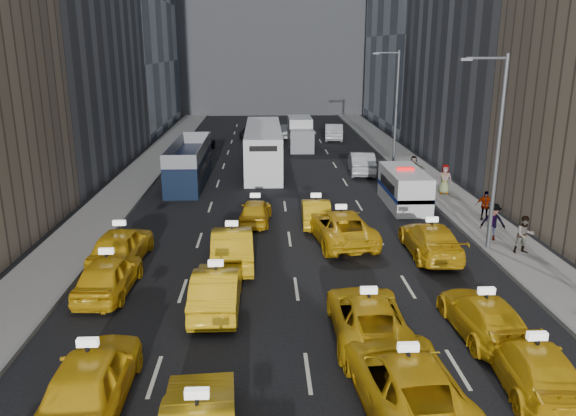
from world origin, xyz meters
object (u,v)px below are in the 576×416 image
double_decker (189,163)px  box_truck (300,134)px  nypd_van (404,188)px  city_bus (263,148)px

double_decker → box_truck: box_truck is taller
nypd_van → box_truck: box_truck is taller
nypd_van → box_truck: (-4.99, 20.09, 0.32)m
double_decker → city_bus: size_ratio=0.77×
nypd_van → city_bus: (-8.46, 11.04, 0.57)m
city_bus → double_decker: bearing=-138.2°
nypd_van → double_decker: 15.18m
double_decker → box_truck: bearing=61.3°
nypd_van → double_decker: size_ratio=0.58×
city_bus → box_truck: city_bus is taller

